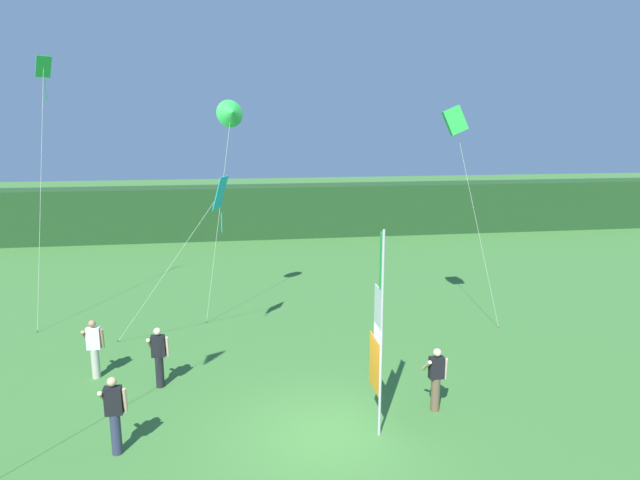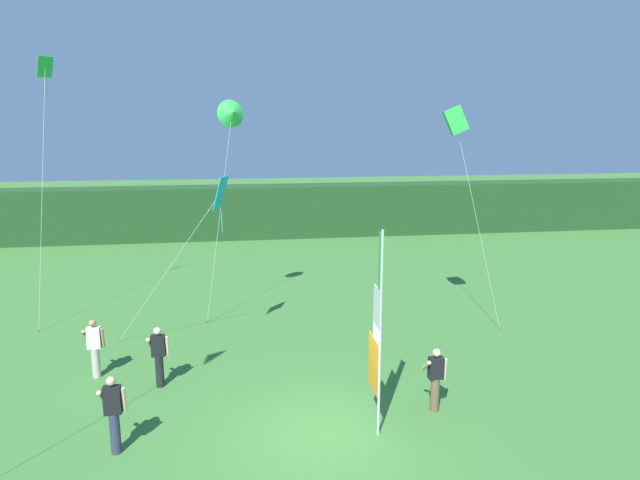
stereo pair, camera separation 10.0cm
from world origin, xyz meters
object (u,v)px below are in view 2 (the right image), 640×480
object	(u,v)px
person_far_left	(95,347)
person_far_right	(159,355)
kite_green_delta_0	(232,113)
kite_green_box_3	(456,121)
banner_flag	(377,336)
person_near_banner	(114,412)
kite_green_diamond_4	(45,89)
person_mid_field	(435,378)
kite_cyan_diamond_1	(217,199)

from	to	relation	value
person_far_left	person_far_right	bearing A→B (deg)	-24.51
kite_green_delta_0	kite_green_box_3	xyz separation A→B (m)	(7.16, -1.75, -0.25)
banner_flag	person_far_left	size ratio (longest dim) A/B	2.83
kite_green_box_3	person_far_right	bearing A→B (deg)	-161.17
person_near_banner	kite_green_box_3	distance (m)	13.09
person_near_banner	kite_green_diamond_4	distance (m)	12.03
person_near_banner	person_far_right	size ratio (longest dim) A/B	1.05
banner_flag	kite_green_box_3	size ratio (longest dim) A/B	0.63
person_far_left	kite_green_diamond_4	world-z (taller)	kite_green_diamond_4
person_far_right	kite_green_delta_0	size ratio (longest dim) A/B	0.22
kite_green_diamond_4	person_far_right	bearing A→B (deg)	-55.73
kite_green_box_3	banner_flag	bearing A→B (deg)	-123.66
person_near_banner	kite_green_box_3	bearing A→B (deg)	32.39
person_mid_field	person_far_left	xyz separation A→B (m)	(-8.71, 3.16, 0.03)
banner_flag	kite_green_diamond_4	xyz separation A→B (m)	(-9.30, 8.86, 5.78)
person_mid_field	kite_green_delta_0	distance (m)	10.78
person_far_right	kite_green_delta_0	xyz separation A→B (m)	(2.10, 4.91, 6.39)
person_far_right	person_mid_field	bearing A→B (deg)	-18.67
person_near_banner	person_mid_field	xyz separation A→B (m)	(7.40, 0.73, -0.08)
person_far_right	kite_green_box_3	distance (m)	11.55
person_far_left	kite_green_delta_0	xyz separation A→B (m)	(3.94, 4.07, 6.38)
person_far_right	kite_cyan_diamond_1	world-z (taller)	kite_cyan_diamond_1
kite_green_delta_0	kite_cyan_diamond_1	xyz separation A→B (m)	(-0.49, -2.62, -2.52)
kite_green_delta_0	kite_green_box_3	world-z (taller)	kite_green_delta_0
banner_flag	kite_cyan_diamond_1	xyz separation A→B (m)	(-3.62, 5.18, 2.48)
banner_flag	kite_green_box_3	world-z (taller)	kite_green_box_3
person_far_left	banner_flag	bearing A→B (deg)	-27.81
person_far_right	person_near_banner	bearing A→B (deg)	-99.78
person_far_right	kite_green_diamond_4	distance (m)	10.18
kite_green_delta_0	kite_green_box_3	size ratio (longest dim) A/B	1.03
person_mid_field	person_far_right	xyz separation A→B (m)	(-6.87, 2.32, 0.03)
person_far_left	kite_green_box_3	size ratio (longest dim) A/B	0.22
person_far_right	kite_green_delta_0	world-z (taller)	kite_green_delta_0
banner_flag	kite_cyan_diamond_1	world-z (taller)	kite_cyan_diamond_1
person_near_banner	person_far_left	xyz separation A→B (m)	(-1.31, 3.89, -0.05)
banner_flag	person_near_banner	size ratio (longest dim) A/B	2.70
banner_flag	kite_green_diamond_4	world-z (taller)	kite_green_diamond_4
kite_cyan_diamond_1	kite_green_diamond_4	world-z (taller)	kite_green_diamond_4
person_far_right	banner_flag	bearing A→B (deg)	-28.92
kite_cyan_diamond_1	person_far_left	bearing A→B (deg)	-157.17
person_near_banner	person_far_right	bearing A→B (deg)	80.22
banner_flag	kite_green_box_3	bearing A→B (deg)	56.34
kite_green_diamond_4	person_mid_field	bearing A→B (deg)	-37.17
person_far_left	kite_green_box_3	distance (m)	12.89
kite_cyan_diamond_1	person_mid_field	bearing A→B (deg)	-41.20
person_near_banner	person_mid_field	bearing A→B (deg)	5.61
person_far_left	kite_green_delta_0	distance (m)	8.53
banner_flag	person_mid_field	world-z (taller)	banner_flag
person_mid_field	kite_green_delta_0	world-z (taller)	kite_green_delta_0
person_far_right	kite_cyan_diamond_1	distance (m)	4.77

